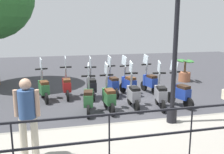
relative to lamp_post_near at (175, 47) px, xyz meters
The scene contains 17 objects.
ground_plane 3.28m from the lamp_post_near, 12.32° to the left, with size 28.00×28.00×0.00m, color #38383D.
promenade_walkway 2.28m from the lamp_post_near, 145.15° to the left, with size 2.20×20.00×0.15m.
fence_railing 2.26m from the lamp_post_near, 163.76° to the left, with size 0.04×16.03×1.07m.
lamp_post_near is the anchor object (origin of this frame).
pedestrian_distant 3.84m from the lamp_post_near, 105.71° to the left, with size 0.38×0.48×1.59m.
potted_palm 6.10m from the lamp_post_near, 32.58° to the right, with size 1.06×0.66×1.05m.
scooter_near_0 2.52m from the lamp_post_near, 34.62° to the right, with size 1.20×0.54×1.54m.
scooter_near_1 2.30m from the lamp_post_near, 13.00° to the right, with size 1.22×0.48×1.54m.
scooter_near_2 2.45m from the lamp_post_near, 17.04° to the left, with size 1.23×0.44×1.54m.
scooter_near_3 2.69m from the lamp_post_near, 40.65° to the left, with size 1.23×0.44×1.54m.
scooter_near_4 3.07m from the lamp_post_near, 51.72° to the left, with size 1.23×0.47×1.54m.
scooter_far_0 3.81m from the lamp_post_near, 11.91° to the right, with size 1.22×0.49×1.54m.
scooter_far_1 3.63m from the lamp_post_near, ahead, with size 1.21×0.53×1.54m.
scooter_far_2 3.79m from the lamp_post_near, 14.46° to the left, with size 1.23×0.44×1.54m.
scooter_far_3 3.98m from the lamp_post_near, 27.53° to the left, with size 1.23×0.44×1.54m.
scooter_far_4 4.60m from the lamp_post_near, 36.88° to the left, with size 1.23×0.44×1.54m.
scooter_far_5 4.99m from the lamp_post_near, 46.34° to the left, with size 1.22×0.49×1.54m.
Camera 1 is at (-8.17, 2.50, 2.73)m, focal length 40.00 mm.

